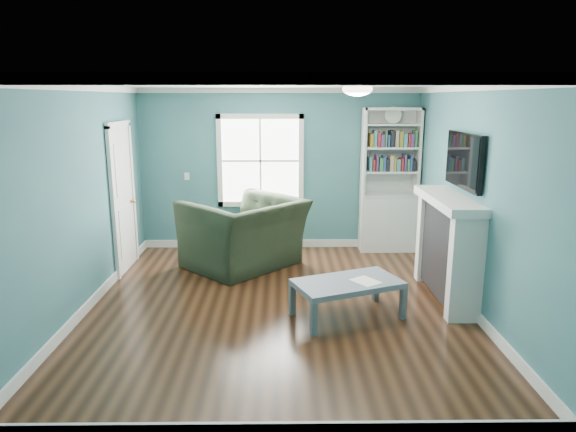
{
  "coord_description": "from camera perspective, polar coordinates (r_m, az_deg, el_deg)",
  "views": [
    {
      "loc": [
        0.05,
        -5.81,
        2.44
      ],
      "look_at": [
        0.12,
        0.4,
        1.01
      ],
      "focal_mm": 32.0,
      "sensor_mm": 36.0,
      "label": 1
    }
  ],
  "objects": [
    {
      "name": "recliner",
      "position": [
        7.52,
        -4.9,
        -0.69
      ],
      "size": [
        1.79,
        1.8,
        1.35
      ],
      "primitive_type": "imported",
      "rotation": [
        0.0,
        0.0,
        -2.34
      ],
      "color": "black",
      "rests_on": "ground"
    },
    {
      "name": "floor",
      "position": [
        6.3,
        -1.1,
        -9.83
      ],
      "size": [
        5.0,
        5.0,
        0.0
      ],
      "primitive_type": "plane",
      "color": "black",
      "rests_on": "ground"
    },
    {
      "name": "ceiling_fixture",
      "position": [
        5.97,
        7.73,
        13.88
      ],
      "size": [
        0.38,
        0.38,
        0.15
      ],
      "color": "white",
      "rests_on": "room_walls"
    },
    {
      "name": "trim",
      "position": [
        5.93,
        -1.15,
        1.25
      ],
      "size": [
        4.5,
        5.0,
        2.6
      ],
      "color": "white",
      "rests_on": "ground"
    },
    {
      "name": "coffee_table",
      "position": [
        5.89,
        6.64,
        -7.68
      ],
      "size": [
        1.33,
        1.04,
        0.43
      ],
      "rotation": [
        0.0,
        0.0,
        0.38
      ],
      "color": "#4F595F",
      "rests_on": "ground"
    },
    {
      "name": "fireplace",
      "position": [
        6.59,
        17.3,
        -3.53
      ],
      "size": [
        0.44,
        1.58,
        1.3
      ],
      "color": "black",
      "rests_on": "ground"
    },
    {
      "name": "window",
      "position": [
        8.36,
        -3.09,
        6.14
      ],
      "size": [
        1.4,
        0.06,
        1.5
      ],
      "color": "white",
      "rests_on": "room_walls"
    },
    {
      "name": "room_walls",
      "position": [
        5.87,
        -1.17,
        4.54
      ],
      "size": [
        5.0,
        5.0,
        5.0
      ],
      "color": "#376272",
      "rests_on": "ground"
    },
    {
      "name": "paper_sheet",
      "position": [
        5.88,
        8.64,
        -7.18
      ],
      "size": [
        0.37,
        0.39,
        0.0
      ],
      "primitive_type": "cube",
      "rotation": [
        0.0,
        0.0,
        0.61
      ],
      "color": "white",
      "rests_on": "coffee_table"
    },
    {
      "name": "tv",
      "position": [
        6.42,
        18.99,
        5.86
      ],
      "size": [
        0.06,
        1.1,
        0.65
      ],
      "primitive_type": "cube",
      "color": "black",
      "rests_on": "fireplace"
    },
    {
      "name": "bookshelf",
      "position": [
        8.43,
        11.12,
        2.34
      ],
      "size": [
        0.9,
        0.35,
        2.31
      ],
      "color": "silver",
      "rests_on": "ground"
    },
    {
      "name": "light_switch",
      "position": [
        8.53,
        -11.17,
        4.35
      ],
      "size": [
        0.08,
        0.01,
        0.12
      ],
      "primitive_type": "cube",
      "color": "white",
      "rests_on": "room_walls"
    },
    {
      "name": "door",
      "position": [
        7.68,
        -17.88,
        2.08
      ],
      "size": [
        0.12,
        0.98,
        2.17
      ],
      "color": "silver",
      "rests_on": "ground"
    }
  ]
}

